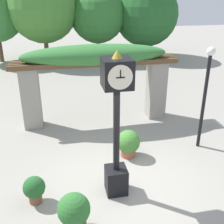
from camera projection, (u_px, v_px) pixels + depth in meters
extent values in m
plane|color=gray|center=(119.00, 183.00, 7.09)|extent=(60.00, 60.00, 0.00)
cube|color=black|center=(116.00, 180.00, 6.69)|extent=(0.49, 0.49, 0.65)
cylinder|color=black|center=(116.00, 131.00, 6.16)|extent=(0.15, 0.15, 1.96)
cylinder|color=gold|center=(117.00, 88.00, 5.75)|extent=(0.23, 0.23, 0.04)
cube|color=black|center=(117.00, 73.00, 5.62)|extent=(0.60, 0.60, 0.60)
cylinder|color=beige|center=(120.00, 77.00, 5.35)|extent=(0.49, 0.02, 0.49)
cylinder|color=beige|center=(114.00, 69.00, 5.90)|extent=(0.49, 0.02, 0.49)
cube|color=black|center=(121.00, 78.00, 5.33)|extent=(0.17, 0.01, 0.02)
cube|color=black|center=(121.00, 74.00, 5.30)|extent=(0.02, 0.01, 0.15)
cone|color=gold|center=(117.00, 54.00, 5.47)|extent=(0.21, 0.21, 0.17)
cube|color=gray|center=(31.00, 98.00, 9.61)|extent=(0.61, 0.61, 2.12)
cube|color=gray|center=(156.00, 90.00, 10.42)|extent=(0.61, 0.61, 2.12)
cube|color=brown|center=(97.00, 64.00, 9.28)|extent=(5.71, 0.12, 0.16)
cube|color=brown|center=(96.00, 63.00, 9.46)|extent=(5.71, 0.12, 0.16)
cube|color=brown|center=(95.00, 62.00, 9.65)|extent=(5.71, 0.12, 0.16)
cube|color=brown|center=(94.00, 60.00, 9.83)|extent=(5.71, 0.12, 0.16)
ellipsoid|color=#387A38|center=(95.00, 55.00, 9.45)|extent=(5.00, 1.21, 0.70)
cylinder|color=brown|center=(75.00, 224.00, 5.67)|extent=(0.47, 0.47, 0.28)
sphere|color=#2D6B2D|center=(74.00, 209.00, 5.52)|extent=(0.66, 0.66, 0.66)
cylinder|color=#9E563D|center=(128.00, 152.00, 8.21)|extent=(0.43, 0.43, 0.22)
sphere|color=#427F33|center=(128.00, 142.00, 8.06)|extent=(0.68, 0.68, 0.68)
cylinder|color=brown|center=(36.00, 198.00, 6.43)|extent=(0.30, 0.30, 0.22)
sphere|color=#235B28|center=(34.00, 187.00, 6.31)|extent=(0.50, 0.50, 0.50)
cylinder|color=black|center=(204.00, 104.00, 8.19)|extent=(0.10, 0.10, 2.83)
sphere|color=white|center=(211.00, 51.00, 7.57)|extent=(0.24, 0.24, 0.24)
cylinder|color=brown|center=(0.00, 48.00, 18.51)|extent=(0.28, 0.28, 1.83)
cylinder|color=brown|center=(46.00, 47.00, 18.59)|extent=(0.28, 0.28, 1.87)
sphere|color=#427F33|center=(43.00, 7.00, 17.59)|extent=(4.39, 4.39, 4.39)
cylinder|color=brown|center=(98.00, 47.00, 19.14)|extent=(0.28, 0.28, 1.64)
sphere|color=#2D6B2D|center=(98.00, 15.00, 18.31)|extent=(3.58, 3.58, 3.58)
cylinder|color=brown|center=(145.00, 47.00, 19.87)|extent=(0.28, 0.28, 1.40)
sphere|color=#235B28|center=(146.00, 14.00, 18.98)|extent=(4.32, 4.32, 4.32)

